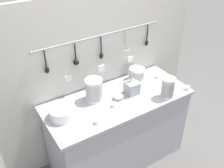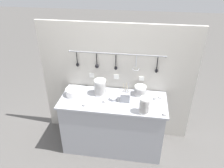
{
  "view_description": "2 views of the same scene",
  "coord_description": "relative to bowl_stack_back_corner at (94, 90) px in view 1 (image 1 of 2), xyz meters",
  "views": [
    {
      "loc": [
        -1.15,
        -1.71,
        2.4
      ],
      "look_at": [
        -0.06,
        0.01,
        1.04
      ],
      "focal_mm": 42.0,
      "sensor_mm": 36.0,
      "label": 1
    },
    {
      "loc": [
        0.35,
        -2.48,
        2.55
      ],
      "look_at": [
        -0.01,
        -0.02,
        1.1
      ],
      "focal_mm": 35.0,
      "sensor_mm": 36.0,
      "label": 2
    }
  ],
  "objects": [
    {
      "name": "cup_edge_far",
      "position": [
        0.1,
        -0.2,
        -0.1
      ],
      "size": [
        0.05,
        0.05,
        0.04
      ],
      "color": "white",
      "rests_on": "counter"
    },
    {
      "name": "cup_beside_plates",
      "position": [
        0.79,
        -0.02,
        -0.1
      ],
      "size": [
        0.05,
        0.05,
        0.04
      ],
      "color": "white",
      "rests_on": "counter"
    },
    {
      "name": "back_wall",
      "position": [
        0.2,
        0.23,
        -0.05
      ],
      "size": [
        2.28,
        0.11,
        1.82
      ],
      "color": "#BCB7AD",
      "rests_on": "ground"
    },
    {
      "name": "cutlery_caddy",
      "position": [
        0.37,
        -0.11,
        -0.05
      ],
      "size": [
        0.13,
        0.13,
        0.28
      ],
      "color": "#93969E",
      "rests_on": "counter"
    },
    {
      "name": "bowl_stack_tall_left",
      "position": [
        0.57,
        0.07,
        -0.05
      ],
      "size": [
        0.16,
        0.16,
        0.14
      ],
      "color": "white",
      "rests_on": "counter"
    },
    {
      "name": "cup_edge_near",
      "position": [
        0.89,
        -0.36,
        -0.1
      ],
      "size": [
        0.05,
        0.05,
        0.04
      ],
      "color": "white",
      "rests_on": "counter"
    },
    {
      "name": "counter",
      "position": [
        0.2,
        -0.12,
        -0.54
      ],
      "size": [
        1.48,
        0.63,
        0.85
      ],
      "color": "#9EA0A8",
      "rests_on": "ground"
    },
    {
      "name": "bowl_stack_wide_centre",
      "position": [
        0.63,
        -0.35,
        -0.01
      ],
      "size": [
        0.13,
        0.13,
        0.22
      ],
      "color": "white",
      "rests_on": "counter"
    },
    {
      "name": "plate_stack",
      "position": [
        -0.37,
        -0.08,
        -0.06
      ],
      "size": [
        0.23,
        0.23,
        0.1
      ],
      "color": "white",
      "rests_on": "counter"
    },
    {
      "name": "cup_front_left",
      "position": [
        0.86,
        0.02,
        -0.1
      ],
      "size": [
        0.05,
        0.05,
        0.04
      ],
      "color": "white",
      "rests_on": "counter"
    },
    {
      "name": "steel_mixing_bowl",
      "position": [
        0.2,
        -0.12,
        -0.1
      ],
      "size": [
        0.1,
        0.1,
        0.03
      ],
      "color": "#93969E",
      "rests_on": "counter"
    },
    {
      "name": "ground_plane",
      "position": [
        0.2,
        -0.12,
        -0.96
      ],
      "size": [
        20.0,
        20.0,
        0.0
      ],
      "primitive_type": "plane",
      "color": "#514F4C"
    },
    {
      "name": "cup_centre",
      "position": [
        -0.15,
        -0.31,
        -0.1
      ],
      "size": [
        0.05,
        0.05,
        0.04
      ],
      "color": "white",
      "rests_on": "counter"
    },
    {
      "name": "bowl_stack_back_corner",
      "position": [
        0.0,
        0.0,
        0.0
      ],
      "size": [
        0.16,
        0.16,
        0.23
      ],
      "color": "white",
      "rests_on": "counter"
    }
  ]
}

